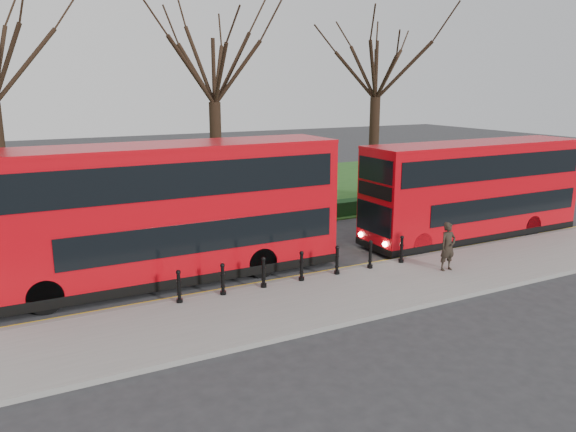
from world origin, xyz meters
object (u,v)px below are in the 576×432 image
bus_lead (169,213)px  pedestrian (448,246)px  bus_rear (473,191)px  bollard_row (302,266)px

bus_lead → pedestrian: bus_lead is taller
bus_lead → bus_rear: (13.49, -0.80, -0.25)m
bus_rear → bus_lead: bearing=176.6°
bus_lead → bollard_row: bearing=-33.9°
bus_rear → pedestrian: bus_rear is taller
bollard_row → pedestrian: bearing=-15.8°
bus_lead → bus_rear: 13.52m
bollard_row → bus_lead: 4.93m
bollard_row → bus_lead: (-3.82, 2.57, 1.76)m
bollard_row → bus_rear: bearing=10.3°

